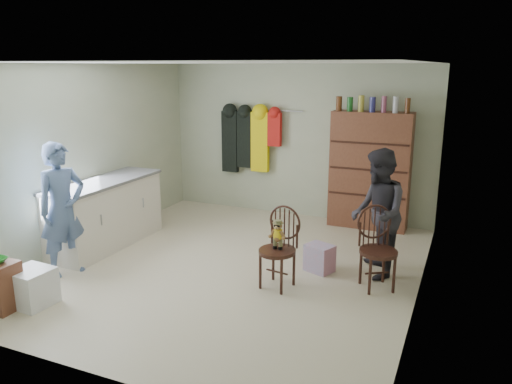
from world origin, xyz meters
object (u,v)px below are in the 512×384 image
at_px(chair_front, 279,242).
at_px(chair_far, 377,244).
at_px(dresser, 370,170).
at_px(counter, 106,213).

relative_size(chair_front, chair_far, 0.98).
distance_m(chair_far, dresser, 2.27).
relative_size(chair_far, dresser, 0.46).
distance_m(counter, chair_far, 3.72).
height_order(chair_far, dresser, dresser).
xyz_separation_m(chair_far, dresser, (-0.52, 2.17, 0.40)).
xyz_separation_m(chair_front, dresser, (0.50, 2.59, 0.38)).
relative_size(counter, chair_far, 1.96).
xyz_separation_m(chair_front, chair_far, (1.02, 0.42, -0.02)).
bearing_deg(chair_far, dresser, 71.26).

